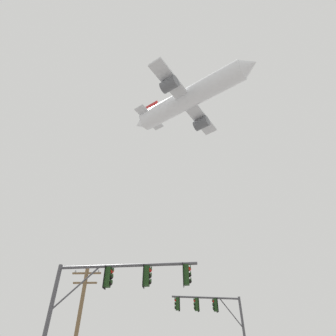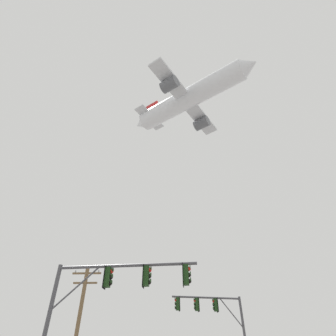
{
  "view_description": "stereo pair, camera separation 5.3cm",
  "coord_description": "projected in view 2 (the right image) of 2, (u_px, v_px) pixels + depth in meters",
  "views": [
    {
      "loc": [
        0.58,
        -6.25,
        1.72
      ],
      "look_at": [
        -0.0,
        12.53,
        15.58
      ],
      "focal_mm": 28.97,
      "sensor_mm": 36.0,
      "label": 1
    },
    {
      "loc": [
        0.63,
        -6.25,
        1.72
      ],
      "look_at": [
        -0.0,
        12.53,
        15.58
      ],
      "focal_mm": 28.97,
      "sensor_mm": 36.0,
      "label": 2
    }
  ],
  "objects": [
    {
      "name": "signal_pole_near",
      "position": [
        111.0,
        291.0,
        12.74
      ],
      "size": [
        6.99,
        0.83,
        5.92
      ],
      "color": "#4C4C51",
      "rests_on": "ground"
    },
    {
      "name": "signal_pole_far",
      "position": [
        215.0,
        316.0,
        21.23
      ],
      "size": [
        5.64,
        1.28,
        6.43
      ],
      "color": "#4C4C51",
      "rests_on": "ground"
    },
    {
      "name": "utility_pole",
      "position": [
        79.0,
        321.0,
        18.86
      ],
      "size": [
        2.2,
        0.28,
        8.05
      ],
      "color": "brown",
      "rests_on": "ground"
    },
    {
      "name": "airplane",
      "position": [
        189.0,
        98.0,
        40.08
      ],
      "size": [
        18.62,
        14.38,
        5.62
      ],
      "color": "white"
    }
  ]
}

